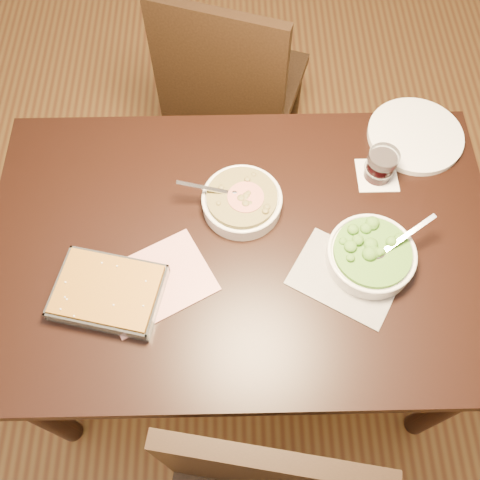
# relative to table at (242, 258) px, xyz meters

# --- Properties ---
(ground) EXTENTS (4.00, 4.00, 0.00)m
(ground) POSITION_rel_table_xyz_m (0.00, 0.00, -0.65)
(ground) COLOR #442613
(ground) RESTS_ON ground
(table) EXTENTS (1.40, 0.90, 0.75)m
(table) POSITION_rel_table_xyz_m (0.00, 0.00, 0.00)
(table) COLOR black
(table) RESTS_ON ground
(magazine_a) EXTENTS (0.34, 0.31, 0.01)m
(magazine_a) POSITION_rel_table_xyz_m (-0.23, -0.11, 0.10)
(magazine_a) COLOR #A42F37
(magazine_a) RESTS_ON table
(magazine_b) EXTENTS (0.33, 0.30, 0.00)m
(magazine_b) POSITION_rel_table_xyz_m (0.27, -0.11, 0.10)
(magazine_b) COLOR #232229
(magazine_b) RESTS_ON table
(coaster) EXTENTS (0.12, 0.12, 0.00)m
(coaster) POSITION_rel_table_xyz_m (0.40, 0.21, 0.10)
(coaster) COLOR white
(coaster) RESTS_ON table
(stew_bowl) EXTENTS (0.25, 0.22, 0.09)m
(stew_bowl) POSITION_rel_table_xyz_m (0.00, 0.11, 0.13)
(stew_bowl) COLOR silver
(stew_bowl) RESTS_ON table
(broccoli_bowl) EXTENTS (0.25, 0.23, 0.09)m
(broccoli_bowl) POSITION_rel_table_xyz_m (0.34, -0.06, 0.13)
(broccoli_bowl) COLOR silver
(broccoli_bowl) RESTS_ON table
(baking_dish) EXTENTS (0.31, 0.25, 0.05)m
(baking_dish) POSITION_rel_table_xyz_m (-0.35, -0.15, 0.12)
(baking_dish) COLOR silver
(baking_dish) RESTS_ON table
(wine_tumbler) EXTENTS (0.09, 0.09, 0.10)m
(wine_tumbler) POSITION_rel_table_xyz_m (0.40, 0.21, 0.15)
(wine_tumbler) COLOR black
(wine_tumbler) RESTS_ON coaster
(dinner_plate) EXTENTS (0.29, 0.29, 0.02)m
(dinner_plate) POSITION_rel_table_xyz_m (0.53, 0.35, 0.11)
(dinner_plate) COLOR silver
(dinner_plate) RESTS_ON table
(chair_far) EXTENTS (0.58, 0.58, 0.98)m
(chair_far) POSITION_rel_table_xyz_m (-0.03, 0.76, -0.11)
(chair_far) COLOR black
(chair_far) RESTS_ON ground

